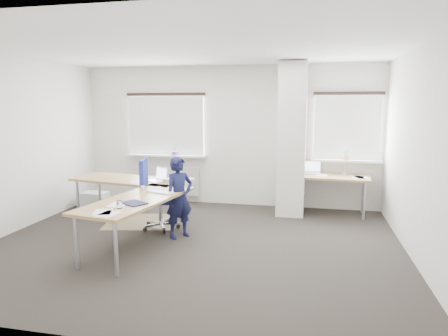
% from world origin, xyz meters
% --- Properties ---
extents(ground, '(6.00, 6.00, 0.00)m').
position_xyz_m(ground, '(0.00, 0.00, 0.00)').
color(ground, '#282320').
rests_on(ground, ground).
extents(room_shell, '(6.04, 5.04, 2.82)m').
position_xyz_m(room_shell, '(0.18, 0.45, 1.75)').
color(room_shell, beige).
rests_on(room_shell, ground).
extents(floor_mat, '(1.34, 1.21, 0.01)m').
position_xyz_m(floor_mat, '(-1.23, 0.91, 0.00)').
color(floor_mat, olive).
rests_on(floor_mat, ground).
extents(white_crate, '(0.50, 0.36, 0.29)m').
position_xyz_m(white_crate, '(-2.57, 1.70, 0.15)').
color(white_crate, white).
rests_on(white_crate, ground).
extents(desk_main, '(2.40, 2.98, 0.96)m').
position_xyz_m(desk_main, '(-1.06, 0.37, 0.69)').
color(desk_main, olive).
rests_on(desk_main, ground).
extents(desk_side, '(1.45, 0.81, 1.22)m').
position_xyz_m(desk_side, '(2.02, 2.16, 0.69)').
color(desk_side, olive).
rests_on(desk_side, ground).
extents(task_chair, '(0.65, 0.63, 1.16)m').
position_xyz_m(task_chair, '(-0.79, 0.59, 0.32)').
color(task_chair, navy).
rests_on(task_chair, ground).
extents(person, '(0.53, 0.54, 1.26)m').
position_xyz_m(person, '(-0.30, 0.27, 0.63)').
color(person, black).
rests_on(person, ground).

